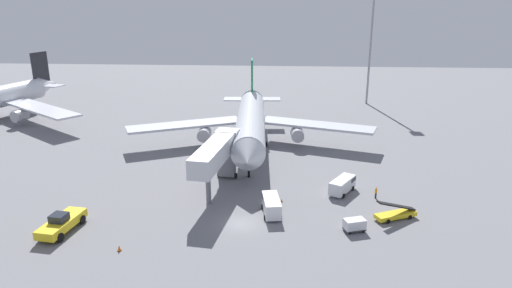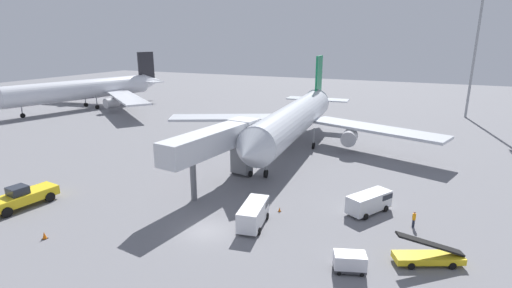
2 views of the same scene
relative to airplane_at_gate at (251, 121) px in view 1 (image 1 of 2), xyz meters
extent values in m
plane|color=slate|center=(1.41, -31.34, -5.22)|extent=(300.00, 300.00, 0.00)
cylinder|color=silver|center=(0.09, -1.49, 0.05)|extent=(7.54, 35.89, 5.32)
cone|color=silver|center=(1.35, -21.37, 0.05)|extent=(5.46, 4.54, 5.21)
cone|color=silver|center=(-1.23, 19.57, 0.45)|extent=(5.45, 6.87, 5.05)
cube|color=#147A47|center=(-1.13, 17.93, 5.37)|extent=(0.68, 5.17, 8.50)
cube|color=silver|center=(2.08, 17.66, 0.72)|extent=(6.60, 4.14, 0.24)
cube|color=silver|center=(-4.28, 17.26, 0.72)|extent=(6.60, 4.14, 0.24)
cube|color=silver|center=(12.64, 2.56, -1.14)|extent=(22.85, 11.95, 0.44)
cube|color=silver|center=(-12.86, 0.96, -1.14)|extent=(22.40, 14.32, 0.44)
cylinder|color=#A8A8AD|center=(8.93, 0.98, -2.66)|extent=(2.66, 3.35, 2.47)
cylinder|color=#A8A8AD|center=(-8.99, -0.15, -2.66)|extent=(2.66, 3.35, 2.47)
cylinder|color=gray|center=(0.97, -15.36, -3.10)|extent=(0.28, 0.28, 3.13)
cylinder|color=black|center=(0.97, -15.36, -4.67)|extent=(0.42, 1.12, 1.10)
cylinder|color=gray|center=(3.01, 0.84, -3.10)|extent=(0.28, 0.28, 3.13)
cylinder|color=black|center=(3.01, 0.84, -4.67)|extent=(0.42, 1.12, 1.10)
cylinder|color=gray|center=(-3.09, 0.45, -3.10)|extent=(0.28, 0.28, 3.13)
cylinder|color=black|center=(-3.09, 0.45, -4.67)|extent=(0.42, 1.12, 1.10)
cube|color=silver|center=(-3.39, -22.81, 1.10)|extent=(4.82, 14.52, 2.70)
cube|color=red|center=(-4.90, -22.61, 1.10)|extent=(1.59, 11.88, 0.44)
cube|color=silver|center=(-2.40, -15.15, 1.10)|extent=(3.78, 3.22, 2.84)
cube|color=#232833|center=(-2.23, -13.86, 1.35)|extent=(3.30, 0.66, 0.90)
cube|color=slate|center=(-2.47, -15.74, -2.53)|extent=(2.76, 2.11, 4.57)
cylinder|color=black|center=(-3.89, -15.56, -4.82)|extent=(0.40, 0.83, 0.80)
cylinder|color=black|center=(-1.06, -15.92, -4.82)|extent=(0.40, 0.83, 0.80)
cylinder|color=slate|center=(-3.76, -25.64, -2.73)|extent=(0.70, 0.70, 4.97)
cube|color=yellow|center=(-20.23, -34.95, -4.15)|extent=(3.45, 7.44, 1.04)
cube|color=#232833|center=(-20.28, -35.30, -3.18)|extent=(2.01, 2.01, 0.90)
cylinder|color=black|center=(-19.31, -37.41, -4.67)|extent=(0.54, 1.14, 1.10)
cylinder|color=black|center=(-21.74, -37.10, -4.67)|extent=(0.54, 1.14, 1.10)
cylinder|color=black|center=(-18.73, -32.79, -4.67)|extent=(0.54, 1.14, 1.10)
cylinder|color=black|center=(-21.15, -32.48, -4.67)|extent=(0.54, 1.14, 1.10)
cube|color=yellow|center=(21.16, -28.64, -4.64)|extent=(5.78, 3.82, 0.55)
cube|color=black|center=(21.16, -28.64, -3.35)|extent=(5.52, 3.18, 1.98)
cylinder|color=black|center=(19.94, -30.04, -4.92)|extent=(0.64, 0.45, 0.60)
cylinder|color=black|center=(19.30, -28.65, -4.92)|extent=(0.64, 0.45, 0.60)
cylinder|color=black|center=(23.01, -28.62, -4.92)|extent=(0.64, 0.45, 0.60)
cylinder|color=black|center=(22.37, -27.24, -4.92)|extent=(0.64, 0.45, 0.60)
cube|color=silver|center=(15.20, -20.60, -3.99)|extent=(4.43, 5.61, 1.87)
cube|color=#1E232D|center=(16.13, -19.03, -3.58)|extent=(2.59, 2.49, 0.60)
cylinder|color=black|center=(15.24, -18.69, -4.88)|extent=(0.65, 0.76, 0.68)
cylinder|color=black|center=(16.86, -19.65, -4.88)|extent=(0.65, 0.76, 0.68)
cylinder|color=black|center=(13.54, -21.55, -4.88)|extent=(0.65, 0.76, 0.68)
cylinder|color=black|center=(15.16, -22.51, -4.88)|extent=(0.65, 0.76, 0.68)
cube|color=white|center=(5.09, -28.41, -3.93)|extent=(2.82, 5.53, 1.99)
cube|color=#1E232D|center=(4.81, -26.64, -3.50)|extent=(2.29, 1.99, 0.64)
cylinder|color=black|center=(3.88, -26.95, -4.88)|extent=(0.47, 0.73, 0.68)
cylinder|color=black|center=(5.79, -26.65, -4.88)|extent=(0.47, 0.73, 0.68)
cylinder|color=black|center=(4.39, -30.18, -4.88)|extent=(0.47, 0.73, 0.68)
cylinder|color=black|center=(6.30, -29.88, -4.88)|extent=(0.47, 0.73, 0.68)
cube|color=#38383D|center=(15.40, -32.33, -4.93)|extent=(2.87, 2.20, 0.22)
cube|color=silver|center=(15.40, -32.33, -4.23)|extent=(2.87, 2.20, 1.17)
cylinder|color=black|center=(14.77, -33.26, -5.04)|extent=(0.38, 0.23, 0.36)
cylinder|color=black|center=(14.34, -31.97, -5.04)|extent=(0.38, 0.23, 0.36)
cylinder|color=black|center=(16.45, -32.70, -5.04)|extent=(0.38, 0.23, 0.36)
cylinder|color=black|center=(16.02, -31.41, -5.04)|extent=(0.38, 0.23, 0.36)
cylinder|color=#1E2333|center=(19.78, -22.31, -4.80)|extent=(0.31, 0.31, 0.83)
cylinder|color=orange|center=(19.78, -22.31, -4.06)|extent=(0.42, 0.42, 0.66)
sphere|color=tan|center=(19.78, -22.31, -3.60)|extent=(0.23, 0.23, 0.23)
cube|color=black|center=(-11.67, -38.90, -5.20)|extent=(0.46, 0.46, 0.03)
cone|color=orange|center=(-11.67, -38.90, -4.85)|extent=(0.39, 0.39, 0.67)
cube|color=black|center=(6.40, -24.42, -5.20)|extent=(0.32, 0.32, 0.03)
cone|color=orange|center=(6.40, -24.42, -4.96)|extent=(0.27, 0.27, 0.47)
cone|color=silver|center=(-58.33, 34.55, 0.35)|extent=(6.45, 8.04, 4.88)
cube|color=#232328|center=(-58.76, 32.83, 5.11)|extent=(1.69, 5.47, 8.23)
cube|color=silver|center=(-55.89, 31.60, 0.61)|extent=(6.96, 5.41, 0.24)
cube|color=silver|center=(-61.87, 33.09, 0.61)|extent=(6.96, 5.41, 0.24)
cube|color=silver|center=(-48.59, 12.76, -1.19)|extent=(24.59, 19.99, 0.44)
cylinder|color=#A8A8AD|center=(-53.34, 12.24, -2.77)|extent=(3.32, 3.88, 2.58)
cylinder|color=#93969B|center=(28.85, 42.27, 9.54)|extent=(0.56, 0.56, 29.52)
camera|label=1|loc=(6.90, -82.40, 21.48)|focal=31.52mm
camera|label=2|loc=(19.44, -59.67, 12.84)|focal=26.46mm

